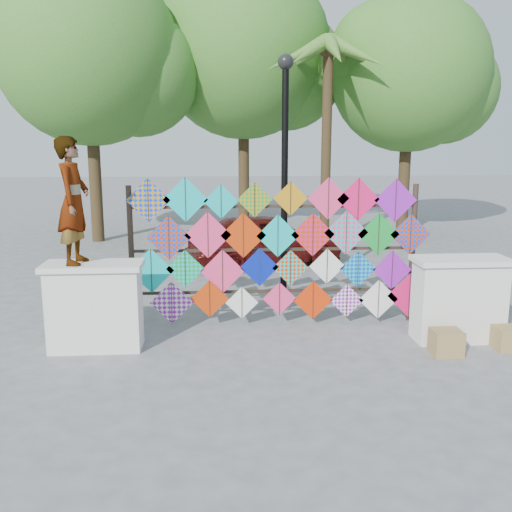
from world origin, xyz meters
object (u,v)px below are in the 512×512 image
object	(u,v)px
lamppost	(285,157)
vendor_woman	(73,201)
sedan	(265,239)
kite_rack	(280,251)

from	to	relation	value
lamppost	vendor_woman	bearing A→B (deg)	-145.60
sedan	lamppost	size ratio (longest dim) A/B	0.84
vendor_woman	kite_rack	bearing A→B (deg)	-67.99
vendor_woman	lamppost	xyz separation A→B (m)	(3.21, 2.20, 0.53)
vendor_woman	lamppost	world-z (taller)	lamppost
vendor_woman	sedan	size ratio (longest dim) A/B	0.47
vendor_woman	sedan	xyz separation A→B (m)	(3.14, 5.51, -1.53)
sedan	kite_rack	bearing A→B (deg)	162.17
sedan	vendor_woman	bearing A→B (deg)	134.32
kite_rack	sedan	bearing A→B (deg)	88.13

